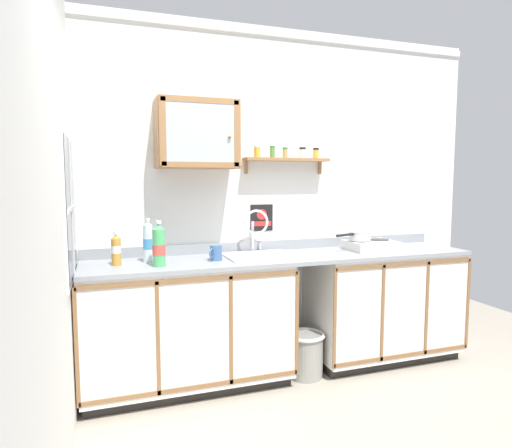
{
  "coord_description": "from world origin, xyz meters",
  "views": [
    {
      "loc": [
        -1.3,
        -2.77,
        1.5
      ],
      "look_at": [
        -0.21,
        0.42,
        1.16
      ],
      "focal_mm": 31.11,
      "sensor_mm": 36.0,
      "label": 1
    }
  ],
  "objects": [
    {
      "name": "hot_plate_stove",
      "position": [
        0.76,
        0.33,
        0.96
      ],
      "size": [
        0.39,
        0.31,
        0.08
      ],
      "color": "silver",
      "rests_on": "countertop"
    },
    {
      "name": "sink",
      "position": [
        -0.21,
        0.35,
        0.92
      ],
      "size": [
        0.51,
        0.47,
        0.47
      ],
      "color": "silver",
      "rests_on": "countertop"
    },
    {
      "name": "trash_bin",
      "position": [
        0.11,
        0.2,
        0.18
      ],
      "size": [
        0.3,
        0.3,
        0.34
      ],
      "color": "gray",
      "rests_on": "ground"
    },
    {
      "name": "floor",
      "position": [
        0.0,
        0.0,
        0.0
      ],
      "size": [
        6.02,
        6.02,
        0.0
      ],
      "primitive_type": "plane",
      "color": "#9E9384",
      "rests_on": "ground"
    },
    {
      "name": "bottle_water_clear_1",
      "position": [
        -1.02,
        0.37,
        1.07
      ],
      "size": [
        0.07,
        0.07,
        0.31
      ],
      "color": "silver",
      "rests_on": "countertop"
    },
    {
      "name": "back_wall",
      "position": [
        0.0,
        0.62,
        1.35
      ],
      "size": [
        3.62,
        0.07,
        2.69
      ],
      "color": "white",
      "rests_on": "ground"
    },
    {
      "name": "window",
      "position": [
        -1.5,
        0.14,
        1.33
      ],
      "size": [
        0.03,
        0.73,
        0.88
      ],
      "color": "#262D38"
    },
    {
      "name": "warning_sign",
      "position": [
        -0.1,
        0.59,
        1.19
      ],
      "size": [
        0.19,
        0.01,
        0.21
      ],
      "color": "black"
    },
    {
      "name": "bottle_soda_green_0",
      "position": [
        -0.97,
        0.19,
        1.06
      ],
      "size": [
        0.09,
        0.09,
        0.31
      ],
      "color": "#4CB266",
      "rests_on": "countertop"
    },
    {
      "name": "wall_cabinet",
      "position": [
        -0.66,
        0.44,
        1.82
      ],
      "size": [
        0.58,
        0.33,
        0.49
      ],
      "color": "#996B42"
    },
    {
      "name": "mug",
      "position": [
        -0.56,
        0.28,
        0.98
      ],
      "size": [
        0.11,
        0.11,
        0.11
      ],
      "color": "#3F6699",
      "rests_on": "countertop"
    },
    {
      "name": "bottle_juice_amber_2",
      "position": [
        -1.24,
        0.32,
        1.03
      ],
      "size": [
        0.07,
        0.07,
        0.23
      ],
      "color": "gold",
      "rests_on": "countertop"
    },
    {
      "name": "saucepan",
      "position": [
        0.66,
        0.35,
        1.05
      ],
      "size": [
        0.36,
        0.2,
        0.08
      ],
      "color": "silver",
      "rests_on": "hot_plate_stove"
    },
    {
      "name": "lower_cabinet_run_right",
      "position": [
        0.88,
        0.31,
        0.45
      ],
      "size": [
        1.25,
        0.57,
        0.9
      ],
      "color": "black",
      "rests_on": "ground"
    },
    {
      "name": "lower_cabinet_run",
      "position": [
        -0.76,
        0.31,
        0.45
      ],
      "size": [
        1.47,
        0.57,
        0.9
      ],
      "color": "black",
      "rests_on": "ground"
    },
    {
      "name": "countertop",
      "position": [
        0.0,
        0.31,
        0.91
      ],
      "size": [
        2.98,
        0.6,
        0.03
      ],
      "primitive_type": "cube",
      "color": "gray",
      "rests_on": "lower_cabinet_run"
    },
    {
      "name": "side_wall_left",
      "position": [
        -1.53,
        -0.3,
        1.34
      ],
      "size": [
        0.05,
        3.39,
        2.69
      ],
      "primitive_type": "cube",
      "color": "white",
      "rests_on": "ground"
    },
    {
      "name": "spice_shelf",
      "position": [
        0.08,
        0.52,
        1.67
      ],
      "size": [
        0.7,
        0.14,
        0.22
      ],
      "color": "#996B42"
    },
    {
      "name": "backsplash",
      "position": [
        0.0,
        0.58,
        0.97
      ],
      "size": [
        2.98,
        0.02,
        0.08
      ],
      "primitive_type": "cube",
      "color": "gray",
      "rests_on": "countertop"
    }
  ]
}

